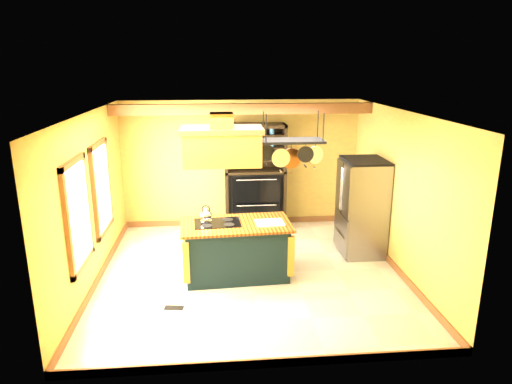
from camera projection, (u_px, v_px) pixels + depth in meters
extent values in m
plane|color=beige|center=(250.00, 273.00, 7.71)|extent=(5.00, 5.00, 0.00)
plane|color=white|center=(250.00, 112.00, 6.97)|extent=(5.00, 5.00, 0.00)
cube|color=#BD8A45|center=(241.00, 164.00, 9.74)|extent=(5.00, 0.02, 2.70)
cube|color=#BD8A45|center=(268.00, 262.00, 4.94)|extent=(5.00, 0.02, 2.70)
cube|color=#BD8A45|center=(91.00, 201.00, 7.12)|extent=(0.02, 5.00, 2.70)
cube|color=#BD8A45|center=(400.00, 193.00, 7.56)|extent=(0.02, 5.00, 2.70)
cube|color=#98542E|center=(243.00, 109.00, 8.63)|extent=(5.00, 0.15, 0.20)
cube|color=#98542E|center=(78.00, 214.00, 6.35)|extent=(0.06, 1.06, 1.56)
cube|color=white|center=(80.00, 214.00, 6.35)|extent=(0.02, 0.85, 1.34)
cube|color=#98542E|center=(102.00, 188.00, 7.69)|extent=(0.06, 1.06, 1.56)
cube|color=white|center=(103.00, 188.00, 7.69)|extent=(0.02, 0.85, 1.34)
cube|color=black|center=(236.00, 251.00, 7.53)|extent=(1.69, 0.98, 0.88)
cube|color=brown|center=(236.00, 224.00, 7.41)|extent=(1.84, 1.09, 0.04)
cube|color=black|center=(217.00, 223.00, 7.41)|extent=(0.77, 0.56, 0.01)
ellipsoid|color=silver|center=(206.00, 215.00, 7.46)|extent=(0.20, 0.20, 0.16)
cube|color=white|center=(270.00, 223.00, 7.40)|extent=(0.46, 0.37, 0.02)
cube|color=#B9902E|center=(222.00, 149.00, 7.05)|extent=(1.19, 0.64, 0.50)
cube|color=#98542E|center=(222.00, 130.00, 6.97)|extent=(1.26, 0.71, 0.08)
cube|color=#B9902E|center=(222.00, 123.00, 6.94)|extent=(0.35, 0.35, 0.30)
cube|color=black|center=(292.00, 141.00, 7.11)|extent=(0.97, 0.49, 0.04)
cylinder|color=black|center=(266.00, 129.00, 6.83)|extent=(0.02, 0.02, 0.44)
cylinder|color=black|center=(318.00, 125.00, 7.28)|extent=(0.02, 0.02, 0.44)
cylinder|color=black|center=(267.00, 153.00, 7.23)|extent=(0.25, 0.04, 0.25)
cylinder|color=silver|center=(281.00, 158.00, 7.07)|extent=(0.29, 0.04, 0.29)
cylinder|color=#A75C29|center=(291.00, 158.00, 7.29)|extent=(0.33, 0.04, 0.33)
cylinder|color=black|center=(306.00, 154.00, 7.09)|extent=(0.25, 0.04, 0.25)
cylinder|color=silver|center=(315.00, 155.00, 7.31)|extent=(0.29, 0.04, 0.29)
cube|color=gray|center=(362.00, 208.00, 8.35)|extent=(0.72, 0.89, 1.74)
cube|color=gray|center=(347.00, 192.00, 8.00)|extent=(0.03, 0.43, 0.94)
cube|color=gray|center=(340.00, 185.00, 8.43)|extent=(0.03, 0.43, 0.94)
cube|color=gray|center=(341.00, 233.00, 8.45)|extent=(0.03, 0.85, 0.73)
cube|color=black|center=(359.00, 250.00, 8.58)|extent=(0.69, 0.84, 0.06)
cube|color=black|center=(254.00, 175.00, 9.78)|extent=(1.26, 0.06, 2.23)
cube|color=black|center=(226.00, 178.00, 9.50)|extent=(0.06, 0.53, 2.23)
cube|color=black|center=(284.00, 177.00, 9.60)|extent=(0.06, 0.53, 2.23)
cube|color=black|center=(255.00, 171.00, 9.51)|extent=(1.26, 0.53, 0.05)
cube|color=black|center=(255.00, 198.00, 9.70)|extent=(1.14, 0.43, 1.20)
cube|color=black|center=(256.00, 190.00, 9.33)|extent=(0.98, 0.04, 0.53)
cube|color=black|center=(256.00, 215.00, 9.47)|extent=(0.98, 0.04, 0.49)
cube|color=black|center=(255.00, 159.00, 9.44)|extent=(1.14, 0.47, 0.02)
cube|color=black|center=(255.00, 147.00, 9.37)|extent=(1.14, 0.47, 0.02)
cube|color=black|center=(255.00, 135.00, 9.30)|extent=(1.14, 0.47, 0.03)
cylinder|color=white|center=(240.00, 158.00, 9.35)|extent=(0.22, 0.22, 0.07)
cylinder|color=#4587C1|center=(272.00, 142.00, 9.33)|extent=(0.10, 0.10, 0.17)
cube|color=black|center=(174.00, 308.00, 6.62)|extent=(0.29, 0.16, 0.01)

